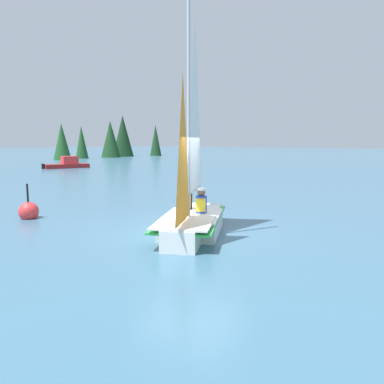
% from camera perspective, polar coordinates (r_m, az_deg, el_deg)
% --- Properties ---
extents(ground_plane, '(260.00, 260.00, 0.00)m').
position_cam_1_polar(ground_plane, '(9.92, -0.00, -6.29)').
color(ground_plane, '#38607A').
extents(sailboat_main, '(4.00, 2.89, 5.82)m').
position_cam_1_polar(sailboat_main, '(9.78, 0.03, -1.62)').
color(sailboat_main, white).
rests_on(sailboat_main, ground_plane).
extents(sailor_helm, '(0.42, 0.40, 1.16)m').
position_cam_1_polar(sailor_helm, '(10.04, 1.42, -2.43)').
color(sailor_helm, black).
rests_on(sailor_helm, ground_plane).
extents(sailor_crew, '(0.42, 0.40, 1.16)m').
position_cam_1_polar(sailor_crew, '(10.63, -0.77, -1.87)').
color(sailor_crew, black).
rests_on(sailor_crew, ground_plane).
extents(motorboat_distant, '(4.11, 2.91, 1.06)m').
position_cam_1_polar(motorboat_distant, '(36.06, -18.45, 4.09)').
color(motorboat_distant, maroon).
rests_on(motorboat_distant, ground_plane).
extents(treeline_shore, '(19.94, 5.24, 6.59)m').
position_cam_1_polar(treeline_shore, '(59.39, -11.95, 8.00)').
color(treeline_shore, '#193D1E').
rests_on(treeline_shore, ground_plane).
extents(buoy_marker, '(0.61, 0.61, 1.18)m').
position_cam_1_polar(buoy_marker, '(12.84, -23.63, -2.72)').
color(buoy_marker, red).
rests_on(buoy_marker, ground_plane).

